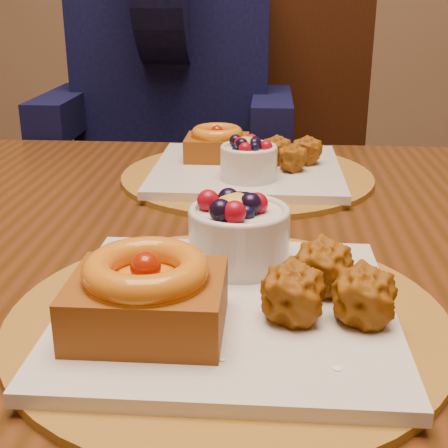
# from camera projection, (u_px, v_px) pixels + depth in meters

# --- Properties ---
(dining_table) EXTENTS (1.60, 0.90, 0.76)m
(dining_table) POSITION_uv_depth(u_px,v_px,m) (239.00, 289.00, 0.77)
(dining_table) COLOR #38200A
(dining_table) RESTS_ON ground
(place_setting_near) EXTENTS (0.38, 0.38, 0.09)m
(place_setting_near) POSITION_uv_depth(u_px,v_px,m) (224.00, 290.00, 0.54)
(place_setting_near) COLOR brown
(place_setting_near) RESTS_ON dining_table
(place_setting_far) EXTENTS (0.38, 0.38, 0.08)m
(place_setting_far) POSITION_uv_depth(u_px,v_px,m) (246.00, 166.00, 0.94)
(place_setting_far) COLOR brown
(place_setting_far) RESTS_ON dining_table
(chair_far) EXTENTS (0.54, 0.54, 1.01)m
(chair_far) POSITION_uv_depth(u_px,v_px,m) (276.00, 190.00, 1.54)
(chair_far) COLOR black
(chair_far) RESTS_ON ground
(diner) EXTENTS (0.52, 0.50, 0.85)m
(diner) POSITION_uv_depth(u_px,v_px,m) (174.00, 46.00, 1.38)
(diner) COLOR black
(diner) RESTS_ON ground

